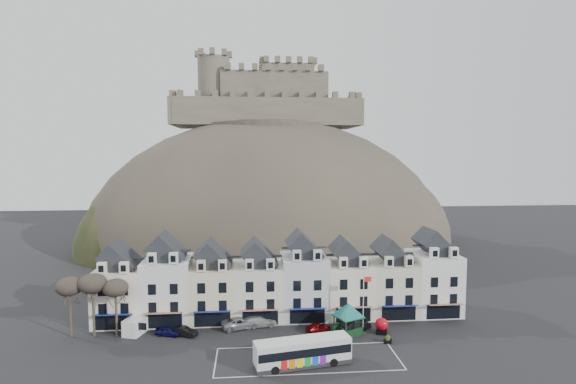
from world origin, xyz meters
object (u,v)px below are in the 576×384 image
Objects in this scene: white_van at (138,324)px; car_charcoal at (355,325)px; car_black at (184,331)px; car_maroon at (318,327)px; bus at (303,351)px; car_white at (259,321)px; car_silver at (241,323)px; car_navy at (168,331)px; red_buoy at (382,325)px; flagpole at (364,300)px; bus_shelter at (348,310)px.

white_van reaches higher than car_charcoal.
white_van is 6.85m from car_black.
bus is at bearing 136.92° from car_maroon.
bus reaches higher than white_van.
car_charcoal is (13.55, -2.50, -0.02)m from car_white.
car_silver and car_white have the same top height.
car_silver is at bearing -62.93° from car_navy.
flagpole is (-2.35, 0.70, 3.49)m from red_buoy.
car_charcoal is (5.28, 0.00, 0.14)m from car_maroon.
red_buoy is 0.61× the size of car_maroon.
bus_shelter is 1.73× the size of car_maroon.
car_maroon is (10.74, -2.11, -0.16)m from car_silver.
car_white is at bearing -63.23° from car_navy.
car_navy is at bearing -4.36° from white_van.
flagpole is 31.56m from white_van.
bus_shelter is at bearing -170.47° from flagpole.
bus_shelter is at bearing 39.01° from bus.
car_navy is at bearing 64.92° from car_maroon.
car_black is at bearing 0.01° from white_van.
white_van is at bearing 140.30° from bus.
car_white is at bearing 100.77° from bus.
red_buoy reaches higher than car_black.
car_white is at bearing 56.34° from car_charcoal.
bus is at bearing -166.58° from car_white.
car_black is at bearing 88.83° from car_silver.
car_maroon is at bearing -67.66° from car_black.
white_van is at bearing 61.04° from car_maroon.
car_navy is (-26.86, 1.12, -3.99)m from flagpole.
car_silver is 2.51m from car_white.
car_silver is at bearing 169.37° from red_buoy.
car_white is 1.49× the size of car_maroon.
white_van is 1.49× the size of car_navy.
red_buoy is 0.48× the size of car_charcoal.
car_navy is at bearing 138.64° from bus.
white_van is at bearing 149.39° from bus_shelter.
car_maroon is (8.26, -2.50, -0.16)m from car_white.
flagpole reaches higher than car_maroon.
car_silver is 1.53× the size of car_maroon.
flagpole is 2.26× the size of car_maroon.
car_white is (-4.89, 12.38, -1.00)m from bus.
red_buoy is at bearing -16.53° from flagpole.
car_black is (-27.07, 1.52, -0.50)m from red_buoy.
flagpole is at bearing -75.75° from car_navy.
car_navy is at bearing 66.14° from car_charcoal.
bus is 3.25× the size of car_navy.
car_maroon is at bearing 138.87° from bus_shelter.
car_silver is at bearing 170.21° from flagpole.
car_maroon is at bearing 60.40° from bus.
car_silver reaches higher than car_black.
bus_shelter is at bearing 176.15° from red_buoy.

